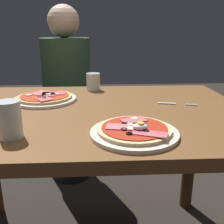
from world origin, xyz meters
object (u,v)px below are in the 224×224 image
at_px(pizza_foreground, 134,131).
at_px(diner_person, 68,102).
at_px(dining_table, 88,136).
at_px(pizza_across_left, 45,98).
at_px(salt_shaker, 10,114).
at_px(water_glass_near, 10,122).
at_px(fork, 174,104).
at_px(water_glass_far, 93,83).

xyz_separation_m(pizza_foreground, diner_person, (-0.32, 1.02, -0.19)).
relative_size(dining_table, diner_person, 1.06).
relative_size(pizza_across_left, salt_shaker, 4.03).
relative_size(pizza_across_left, water_glass_near, 2.49).
xyz_separation_m(pizza_foreground, fork, (0.21, 0.31, -0.01)).
height_order(pizza_across_left, water_glass_far, water_glass_far).
distance_m(water_glass_far, fork, 0.44).
bearing_deg(diner_person, pizza_across_left, 88.04).
xyz_separation_m(water_glass_near, diner_person, (0.04, 1.02, -0.22)).
relative_size(dining_table, water_glass_near, 11.52).
xyz_separation_m(pizza_across_left, salt_shaker, (-0.06, -0.28, 0.02)).
bearing_deg(fork, pizza_across_left, 170.90).
xyz_separation_m(dining_table, diner_person, (-0.17, 0.76, -0.07)).
distance_m(pizza_foreground, pizza_across_left, 0.52).
bearing_deg(water_glass_far, pizza_across_left, -136.93).
bearing_deg(water_glass_far, fork, -39.87).
distance_m(pizza_foreground, fork, 0.38).
bearing_deg(water_glass_far, pizza_foreground, -77.73).
height_order(fork, salt_shaker, salt_shaker).
xyz_separation_m(dining_table, pizza_foreground, (0.15, -0.26, 0.12)).
distance_m(pizza_across_left, diner_person, 0.65).
distance_m(fork, salt_shaker, 0.63).
bearing_deg(pizza_across_left, fork, -9.10).
relative_size(pizza_across_left, water_glass_far, 3.14).
bearing_deg(water_glass_far, diner_person, 113.51).
relative_size(pizza_foreground, fork, 1.67).
relative_size(water_glass_near, salt_shaker, 1.62).
distance_m(pizza_foreground, water_glass_near, 0.36).
bearing_deg(salt_shaker, water_glass_far, 61.06).
bearing_deg(pizza_across_left, salt_shaker, -101.39).
bearing_deg(dining_table, salt_shaker, -149.28).
bearing_deg(diner_person, water_glass_far, 113.51).
xyz_separation_m(pizza_foreground, water_glass_near, (-0.36, 0.00, 0.03)).
relative_size(salt_shaker, diner_person, 0.06).
xyz_separation_m(water_glass_near, salt_shaker, (-0.04, 0.12, -0.01)).
distance_m(water_glass_near, salt_shaker, 0.12).
height_order(pizza_foreground, water_glass_far, water_glass_far).
relative_size(pizza_foreground, water_glass_near, 2.41).
bearing_deg(water_glass_far, dining_table, -92.97).
height_order(pizza_foreground, diner_person, diner_person).
bearing_deg(pizza_across_left, water_glass_near, -92.81).
height_order(dining_table, diner_person, diner_person).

